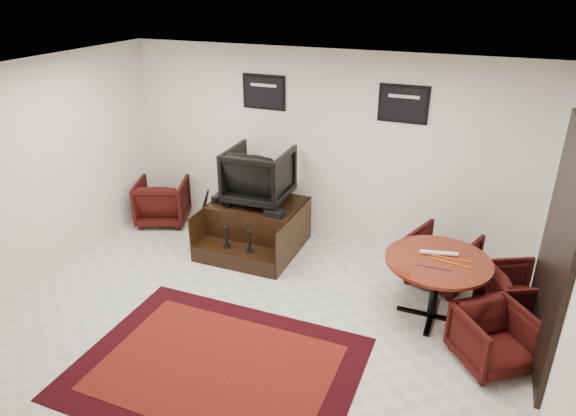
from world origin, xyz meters
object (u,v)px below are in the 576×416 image
Objects in this scene: shine_podium at (256,227)px; meeting_table at (437,267)px; shine_chair at (259,172)px; armchair_side at (162,199)px; table_chair_window at (517,293)px; table_chair_back at (442,256)px; table_chair_corner at (494,336)px.

shine_podium is 2.80m from meeting_table.
shine_podium is at bearing 162.97° from meeting_table.
shine_chair is 1.90m from armchair_side.
table_chair_window is at bearing 168.62° from shine_chair.
shine_podium is 1.73× the size of table_chair_back.
shine_chair is at bearing 16.53° from table_chair_back.
table_chair_corner is at bearing -41.19° from meeting_table.
table_chair_window reaches higher than shine_podium.
shine_podium is 1.77m from armchair_side.
shine_chair is 1.12× the size of armchair_side.
armchair_side is (-1.76, 0.19, 0.08)m from shine_podium.
table_chair_corner is at bearing 135.68° from table_chair_back.
shine_chair is at bearing 116.73° from table_chair_corner.
shine_podium is at bearing 152.92° from armchair_side.
table_chair_window is at bearing 37.95° from table_chair_corner.
table_chair_corner is at bearing 139.34° from table_chair_window.
meeting_table is at bearing 158.82° from shine_chair.
table_chair_corner is at bearing -22.83° from shine_podium.
armchair_side reaches higher than table_chair_corner.
meeting_table reaches higher than shine_podium.
shine_podium is 1.90× the size of table_chair_window.
shine_chair reaches higher than armchair_side.
table_chair_window is (3.55, -0.62, -0.76)m from shine_chair.
shine_podium is 2.65m from table_chair_back.
armchair_side is 4.41m from table_chair_back.
armchair_side is (-1.76, 0.05, -0.72)m from shine_chair.
table_chair_back is at bearing 77.56° from table_chair_corner.
table_chair_back reaches higher than table_chair_window.
shine_chair reaches higher than table_chair_back.
armchair_side is at bearing 55.76° from table_chair_window.
table_chair_back is (4.40, -0.19, -0.01)m from armchair_side.
armchair_side is 5.34m from table_chair_window.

